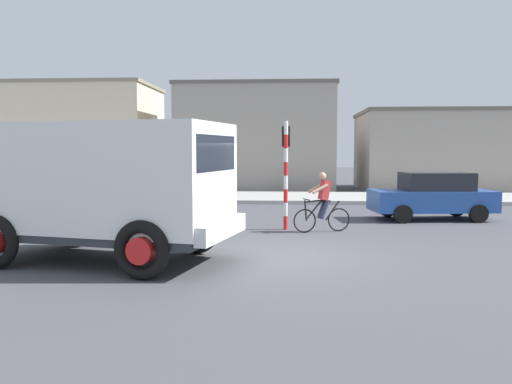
{
  "coord_description": "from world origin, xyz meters",
  "views": [
    {
      "loc": [
        0.35,
        -12.02,
        2.36
      ],
      "look_at": [
        -0.58,
        2.5,
        1.2
      ],
      "focal_mm": 37.26,
      "sensor_mm": 36.0,
      "label": 1
    }
  ],
  "objects_px": {
    "car_red_near": "(104,188)",
    "traffic_light_pole": "(286,160)",
    "car_white_mid": "(433,196)",
    "cyclist": "(322,202)",
    "truck_foreground": "(102,183)"
  },
  "relations": [
    {
      "from": "cyclist",
      "to": "traffic_light_pole",
      "type": "distance_m",
      "value": 1.68
    },
    {
      "from": "truck_foreground",
      "to": "cyclist",
      "type": "height_order",
      "value": "truck_foreground"
    },
    {
      "from": "traffic_light_pole",
      "to": "car_red_near",
      "type": "distance_m",
      "value": 9.16
    },
    {
      "from": "truck_foreground",
      "to": "car_red_near",
      "type": "relative_size",
      "value": 1.42
    },
    {
      "from": "traffic_light_pole",
      "to": "car_red_near",
      "type": "relative_size",
      "value": 0.78
    },
    {
      "from": "cyclist",
      "to": "car_white_mid",
      "type": "xyz_separation_m",
      "value": [
        3.87,
        2.94,
        -0.05
      ]
    },
    {
      "from": "truck_foreground",
      "to": "car_white_mid",
      "type": "distance_m",
      "value": 11.4
    },
    {
      "from": "cyclist",
      "to": "traffic_light_pole",
      "type": "relative_size",
      "value": 0.54
    },
    {
      "from": "cyclist",
      "to": "car_white_mid",
      "type": "distance_m",
      "value": 4.86
    },
    {
      "from": "cyclist",
      "to": "car_white_mid",
      "type": "height_order",
      "value": "cyclist"
    },
    {
      "from": "car_red_near",
      "to": "traffic_light_pole",
      "type": "bearing_deg",
      "value": -35.41
    },
    {
      "from": "traffic_light_pole",
      "to": "car_white_mid",
      "type": "distance_m",
      "value": 5.65
    },
    {
      "from": "car_white_mid",
      "to": "truck_foreground",
      "type": "bearing_deg",
      "value": -140.38
    },
    {
      "from": "cyclist",
      "to": "traffic_light_pole",
      "type": "height_order",
      "value": "traffic_light_pole"
    },
    {
      "from": "truck_foreground",
      "to": "car_red_near",
      "type": "height_order",
      "value": "truck_foreground"
    }
  ]
}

